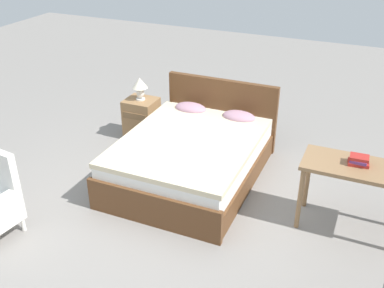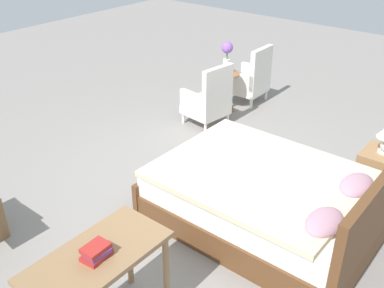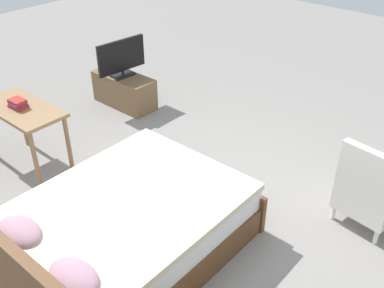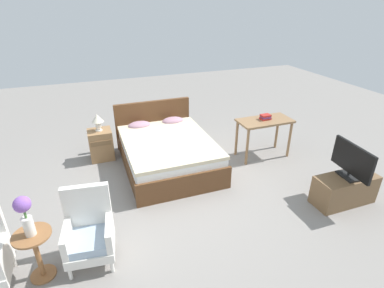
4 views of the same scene
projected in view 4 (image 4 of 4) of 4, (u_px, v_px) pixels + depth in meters
name	position (u px, v px, depth m)	size (l,w,h in m)	color
ground_plane	(179.00, 192.00, 4.90)	(16.00, 16.00, 0.00)	gray
bed	(166.00, 151.00, 5.57)	(1.58, 2.15, 0.96)	brown
armchair_by_window_right	(90.00, 233.00, 3.53)	(0.60, 0.60, 0.92)	white
side_table	(36.00, 250.00, 3.26)	(0.40, 0.40, 0.61)	#936038
flower_vase	(24.00, 212.00, 3.03)	(0.17, 0.17, 0.48)	silver
nightstand	(101.00, 145.00, 5.81)	(0.44, 0.41, 0.59)	#997047
table_lamp	(97.00, 120.00, 5.59)	(0.22, 0.22, 0.33)	silver
tv_stand	(344.00, 189.00, 4.57)	(0.96, 0.40, 0.46)	brown
tv_flatscreen	(352.00, 161.00, 4.35)	(0.23, 0.76, 0.52)	black
vanity_desk	(264.00, 125.00, 5.76)	(1.04, 0.52, 0.77)	#8E6B47
book_stack	(265.00, 117.00, 5.71)	(0.21, 0.16, 0.10)	#AD2823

